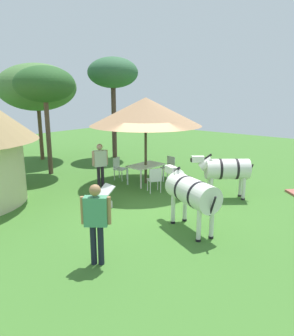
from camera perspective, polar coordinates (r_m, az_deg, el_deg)
ground_plane at (r=10.24m, az=0.15°, el=-6.59°), size 36.00×36.00×0.00m
shade_umbrella at (r=12.08m, az=-0.24°, el=10.04°), size 4.21×4.21×3.30m
patio_dining_table at (r=12.40m, az=-0.23°, el=0.20°), size 1.45×0.94×0.74m
patio_chair_west_end at (r=11.29m, az=1.40°, el=-1.87°), size 0.60×0.60×0.90m
patio_chair_near_hut at (r=13.21m, az=3.96°, el=0.41°), size 0.50×0.52×0.90m
patio_chair_east_end at (r=13.02m, az=-5.08°, el=0.19°), size 0.52×0.51×0.90m
guest_beside_umbrella at (r=11.84m, az=-8.36°, el=1.12°), size 0.55×0.37×1.67m
standing_watcher at (r=6.63m, az=-9.07°, el=-8.66°), size 0.46×0.51×1.74m
striped_lounge_chair at (r=10.06m, az=-8.29°, el=-5.54°), size 0.86×0.64×0.66m
zebra_nearest_camera at (r=8.23m, az=7.85°, el=-4.25°), size 1.28×2.10×1.57m
zebra_by_umbrella at (r=10.90m, az=13.83°, el=-0.26°), size 1.56×1.73×1.53m
acacia_tree_left_background at (r=17.42m, az=-19.02°, el=13.44°), size 3.90×3.90×4.87m
acacia_tree_right_background at (r=17.25m, az=-6.10°, el=16.38°), size 2.60×2.60×5.22m
acacia_tree_behind_hut at (r=14.17m, az=-17.79°, el=13.94°), size 2.47×2.47×4.54m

